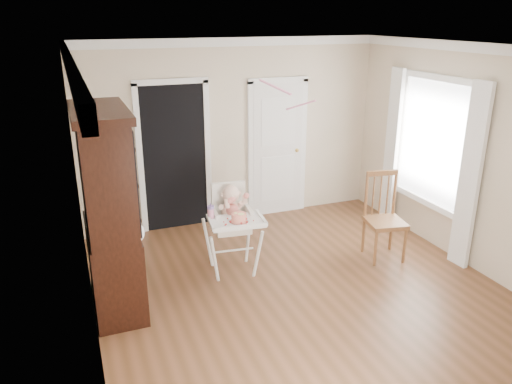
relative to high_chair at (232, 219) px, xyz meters
name	(u,v)px	position (x,y,z in m)	size (l,w,h in m)	color
floor	(307,297)	(0.58, -0.87, -0.69)	(5.00, 5.00, 0.00)	#56351D
ceiling	(316,48)	(0.58, -0.87, 2.01)	(5.00, 5.00, 0.00)	white
wall_back	(234,133)	(0.58, 1.63, 0.66)	(4.50, 4.50, 0.00)	beige
wall_left	(83,213)	(-1.67, -0.87, 0.66)	(5.00, 5.00, 0.00)	beige
wall_right	(480,161)	(2.83, -0.87, 0.66)	(5.00, 5.00, 0.00)	beige
crown_molding	(316,54)	(0.58, -0.87, 1.95)	(4.50, 5.00, 0.12)	white
doorway	(175,155)	(-0.32, 1.61, 0.42)	(1.06, 0.05, 2.22)	black
closet_door	(277,150)	(1.29, 1.61, 0.33)	(0.96, 0.09, 2.13)	white
window_right	(430,151)	(2.76, -0.07, 0.59)	(0.13, 1.84, 2.30)	white
high_chair	(232,219)	(0.00, 0.00, 0.00)	(0.71, 0.86, 1.12)	white
baby	(231,206)	(0.00, 0.03, 0.16)	(0.32, 0.25, 0.49)	beige
cake	(239,218)	(-0.01, -0.30, 0.14)	(0.22, 0.22, 0.10)	silver
sippy_cup	(211,212)	(-0.28, -0.08, 0.17)	(0.08, 0.08, 0.19)	pink
china_cabinet	(109,211)	(-1.40, -0.22, 0.39)	(0.57, 1.28, 2.15)	black
dining_chair	(384,219)	(1.95, -0.32, -0.17)	(0.53, 0.53, 1.12)	brown
streamer	(275,87)	(0.69, 0.34, 1.48)	(0.03, 0.50, 0.02)	pink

